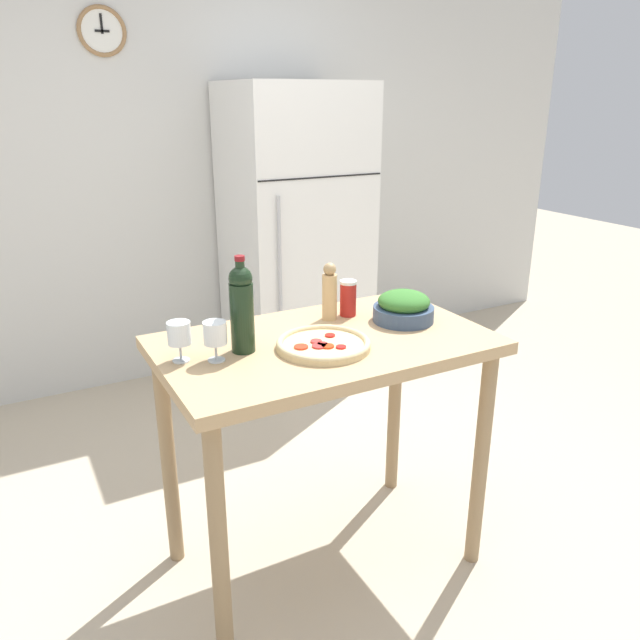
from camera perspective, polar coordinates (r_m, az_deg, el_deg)
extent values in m
plane|color=#BCAD93|center=(2.66, 0.37, -20.87)|extent=(14.00, 14.00, 0.00)
cube|color=silver|center=(3.99, -14.40, 12.94)|extent=(6.40, 0.06, 2.60)
torus|color=#997047|center=(3.89, -19.31, 23.67)|extent=(0.26, 0.02, 0.26)
cylinder|color=white|center=(3.89, -19.32, 23.66)|extent=(0.23, 0.01, 0.23)
cube|color=black|center=(3.89, -19.30, 23.68)|extent=(0.08, 0.01, 0.01)
cube|color=black|center=(3.89, -19.36, 24.20)|extent=(0.01, 0.01, 0.10)
cube|color=white|center=(3.93, -2.27, 7.65)|extent=(0.79, 0.69, 1.82)
cube|color=black|center=(3.56, 0.17, 12.92)|extent=(0.77, 0.01, 0.01)
cylinder|color=#B2B2B7|center=(3.52, -3.68, 4.64)|extent=(0.02, 0.02, 0.82)
cube|color=tan|center=(2.18, 0.43, -2.30)|extent=(1.15, 0.68, 0.04)
cylinder|color=#967A55|center=(2.02, -9.20, -20.11)|extent=(0.06, 0.06, 0.89)
cylinder|color=#967A55|center=(2.47, 14.49, -12.40)|extent=(0.06, 0.06, 0.89)
cylinder|color=#967A55|center=(2.47, -13.70, -12.34)|extent=(0.06, 0.06, 0.89)
cylinder|color=#967A55|center=(2.84, 6.84, -7.31)|extent=(0.06, 0.06, 0.89)
cylinder|color=black|center=(2.05, -7.12, 0.20)|extent=(0.08, 0.08, 0.23)
sphere|color=black|center=(2.01, -7.28, 3.82)|extent=(0.08, 0.08, 0.08)
cylinder|color=black|center=(2.00, -7.32, 4.61)|extent=(0.03, 0.03, 0.06)
cylinder|color=maroon|center=(1.99, -7.37, 5.62)|extent=(0.03, 0.03, 0.02)
cylinder|color=silver|center=(2.03, -9.46, -3.60)|extent=(0.06, 0.06, 0.00)
cylinder|color=silver|center=(2.02, -9.51, -2.83)|extent=(0.01, 0.01, 0.06)
cylinder|color=white|center=(1.99, -9.61, -1.13)|extent=(0.08, 0.08, 0.07)
cylinder|color=maroon|center=(2.00, -9.57, -1.82)|extent=(0.07, 0.07, 0.02)
cylinder|color=silver|center=(2.05, -12.57, -3.61)|extent=(0.06, 0.06, 0.00)
cylinder|color=silver|center=(2.03, -12.63, -2.85)|extent=(0.01, 0.01, 0.06)
cylinder|color=white|center=(2.01, -12.77, -1.16)|extent=(0.08, 0.08, 0.07)
cylinder|color=maroon|center=(2.02, -12.71, -1.86)|extent=(0.07, 0.07, 0.02)
cylinder|color=tan|center=(2.34, 0.88, 2.11)|extent=(0.06, 0.06, 0.17)
sphere|color=tan|center=(2.31, 0.89, 4.67)|extent=(0.05, 0.05, 0.05)
cylinder|color=#384C6B|center=(2.36, 7.63, 0.58)|extent=(0.23, 0.23, 0.06)
ellipsoid|color=#38752D|center=(2.34, 7.68, 1.71)|extent=(0.19, 0.19, 0.08)
cylinder|color=#DBC189|center=(2.09, 0.32, -2.38)|extent=(0.32, 0.32, 0.02)
torus|color=#DBC189|center=(2.09, 0.32, -2.11)|extent=(0.32, 0.32, 0.02)
cylinder|color=red|center=(2.06, -0.10, -2.39)|extent=(0.05, 0.05, 0.01)
cylinder|color=red|center=(2.06, -1.74, -2.47)|extent=(0.05, 0.05, 0.01)
cylinder|color=red|center=(2.15, 0.92, -1.41)|extent=(0.04, 0.04, 0.01)
cylinder|color=red|center=(2.10, -0.35, -1.97)|extent=(0.04, 0.04, 0.01)
cylinder|color=red|center=(2.06, 1.93, -2.47)|extent=(0.03, 0.03, 0.01)
cylinder|color=red|center=(2.08, 0.23, -2.21)|extent=(0.04, 0.04, 0.01)
cylinder|color=red|center=(2.06, 0.71, -2.41)|extent=(0.04, 0.04, 0.01)
cylinder|color=#B2231E|center=(2.39, 2.58, 1.87)|extent=(0.06, 0.06, 0.13)
cylinder|color=white|center=(2.37, 2.61, 3.47)|extent=(0.06, 0.06, 0.01)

